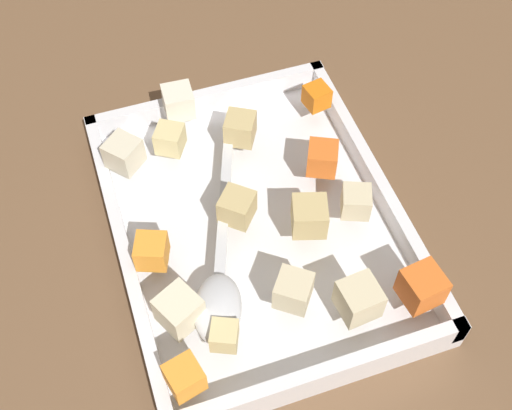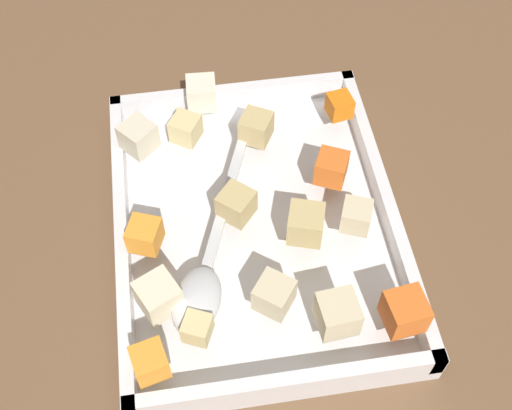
% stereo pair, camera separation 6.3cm
% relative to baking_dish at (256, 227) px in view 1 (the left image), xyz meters
% --- Properties ---
extents(ground_plane, '(4.00, 4.00, 0.00)m').
position_rel_baking_dish_xyz_m(ground_plane, '(0.02, -0.00, -0.01)').
color(ground_plane, brown).
extents(baking_dish, '(0.35, 0.27, 0.04)m').
position_rel_baking_dish_xyz_m(baking_dish, '(0.00, 0.00, 0.00)').
color(baking_dish, silver).
rests_on(baking_dish, ground_plane).
extents(carrot_chunk_front_center, '(0.03, 0.03, 0.03)m').
position_rel_baking_dish_xyz_m(carrot_chunk_front_center, '(-0.14, 0.11, 0.04)').
color(carrot_chunk_front_center, orange).
rests_on(carrot_chunk_front_center, baking_dish).
extents(carrot_chunk_corner_sw, '(0.04, 0.04, 0.03)m').
position_rel_baking_dish_xyz_m(carrot_chunk_corner_sw, '(-0.13, -0.11, 0.05)').
color(carrot_chunk_corner_sw, orange).
rests_on(carrot_chunk_corner_sw, baking_dish).
extents(carrot_chunk_heap_side, '(0.04, 0.04, 0.03)m').
position_rel_baking_dish_xyz_m(carrot_chunk_heap_side, '(0.03, -0.08, 0.04)').
color(carrot_chunk_heap_side, orange).
rests_on(carrot_chunk_heap_side, baking_dish).
extents(carrot_chunk_heap_top, '(0.03, 0.03, 0.02)m').
position_rel_baking_dish_xyz_m(carrot_chunk_heap_top, '(0.11, -0.11, 0.04)').
color(carrot_chunk_heap_top, orange).
rests_on(carrot_chunk_heap_top, baking_dish).
extents(carrot_chunk_far_left, '(0.04, 0.04, 0.03)m').
position_rel_baking_dish_xyz_m(carrot_chunk_far_left, '(-0.02, 0.11, 0.04)').
color(carrot_chunk_far_left, orange).
rests_on(carrot_chunk_far_left, baking_dish).
extents(potato_chunk_back_center, '(0.04, 0.04, 0.03)m').
position_rel_baking_dish_xyz_m(potato_chunk_back_center, '(-0.10, -0.00, 0.04)').
color(potato_chunk_back_center, beige).
rests_on(potato_chunk_back_center, baking_dish).
extents(potato_chunk_corner_ne, '(0.04, 0.04, 0.03)m').
position_rel_baking_dish_xyz_m(potato_chunk_corner_ne, '(0.10, 0.06, 0.04)').
color(potato_chunk_corner_ne, '#E0CC89').
rests_on(potato_chunk_corner_ne, baking_dish).
extents(potato_chunk_center, '(0.04, 0.04, 0.03)m').
position_rel_baking_dish_xyz_m(potato_chunk_center, '(-0.09, 0.10, 0.04)').
color(potato_chunk_center, beige).
rests_on(potato_chunk_center, baking_dish).
extents(potato_chunk_near_right, '(0.04, 0.04, 0.03)m').
position_rel_baking_dish_xyz_m(potato_chunk_near_right, '(0.09, -0.01, 0.04)').
color(potato_chunk_near_right, tan).
rests_on(potato_chunk_near_right, baking_dish).
extents(potato_chunk_corner_se, '(0.04, 0.04, 0.03)m').
position_rel_baking_dish_xyz_m(potato_chunk_corner_se, '(-0.03, -0.09, 0.04)').
color(potato_chunk_corner_se, beige).
rests_on(potato_chunk_corner_se, baking_dish).
extents(potato_chunk_corner_nw, '(0.04, 0.04, 0.03)m').
position_rel_baking_dish_xyz_m(potato_chunk_corner_nw, '(-0.03, -0.04, 0.04)').
color(potato_chunk_corner_nw, tan).
rests_on(potato_chunk_corner_nw, baking_dish).
extents(potato_chunk_near_spoon, '(0.04, 0.04, 0.03)m').
position_rel_baking_dish_xyz_m(potato_chunk_near_spoon, '(-0.13, -0.05, 0.05)').
color(potato_chunk_near_spoon, beige).
rests_on(potato_chunk_near_spoon, baking_dish).
extents(potato_chunk_rim_edge, '(0.03, 0.03, 0.02)m').
position_rel_baking_dish_xyz_m(potato_chunk_rim_edge, '(-0.12, 0.07, 0.04)').
color(potato_chunk_rim_edge, '#E0CC89').
rests_on(potato_chunk_rim_edge, baking_dish).
extents(potato_chunk_mid_right, '(0.04, 0.04, 0.03)m').
position_rel_baking_dish_xyz_m(potato_chunk_mid_right, '(0.00, 0.02, 0.04)').
color(potato_chunk_mid_right, tan).
rests_on(potato_chunk_mid_right, baking_dish).
extents(parsnip_chunk_near_left, '(0.03, 0.03, 0.03)m').
position_rel_baking_dish_xyz_m(parsnip_chunk_near_left, '(0.15, 0.04, 0.04)').
color(parsnip_chunk_near_left, silver).
rests_on(parsnip_chunk_near_left, baking_dish).
extents(parsnip_chunk_under_handle, '(0.04, 0.04, 0.03)m').
position_rel_baking_dish_xyz_m(parsnip_chunk_under_handle, '(0.10, 0.11, 0.04)').
color(parsnip_chunk_under_handle, beige).
rests_on(parsnip_chunk_under_handle, baking_dish).
extents(serving_spoon, '(0.22, 0.10, 0.02)m').
position_rel_baking_dish_xyz_m(serving_spoon, '(-0.08, 0.06, 0.04)').
color(serving_spoon, silver).
rests_on(serving_spoon, baking_dish).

